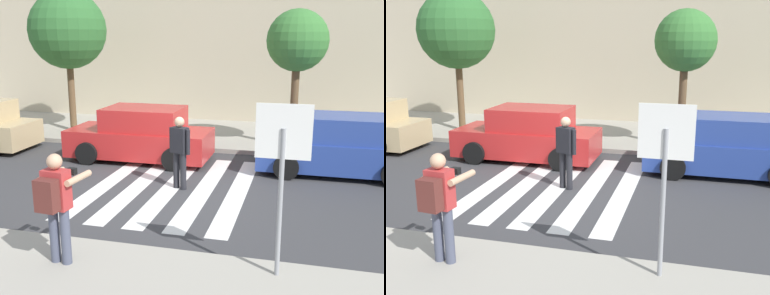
{
  "view_description": "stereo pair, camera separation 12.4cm",
  "coord_description": "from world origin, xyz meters",
  "views": [
    {
      "loc": [
        3.03,
        -9.63,
        3.52
      ],
      "look_at": [
        0.6,
        -0.2,
        1.1
      ],
      "focal_mm": 42.0,
      "sensor_mm": 36.0,
      "label": 1
    },
    {
      "loc": [
        3.15,
        -9.6,
        3.52
      ],
      "look_at": [
        0.6,
        -0.2,
        1.1
      ],
      "focal_mm": 42.0,
      "sensor_mm": 36.0,
      "label": 2
    }
  ],
  "objects": [
    {
      "name": "parked_car_red",
      "position": [
        -1.56,
        2.3,
        0.73
      ],
      "size": [
        4.1,
        1.92,
        1.55
      ],
      "color": "red",
      "rests_on": "ground"
    },
    {
      "name": "street_tree_center",
      "position": [
        2.65,
        4.48,
        3.35
      ],
      "size": [
        1.85,
        1.85,
        4.18
      ],
      "color": "brown",
      "rests_on": "sidewalk_far"
    },
    {
      "name": "street_tree_west",
      "position": [
        -5.23,
        4.98,
        3.72
      ],
      "size": [
        2.71,
        2.71,
        4.95
      ],
      "color": "brown",
      "rests_on": "sidewalk_far"
    },
    {
      "name": "pedestrian_crossing",
      "position": [
        0.22,
        0.11,
        0.97
      ],
      "size": [
        0.55,
        0.36,
        1.72
      ],
      "color": "#232328",
      "rests_on": "ground"
    },
    {
      "name": "parked_car_blue",
      "position": [
        3.94,
        2.3,
        0.73
      ],
      "size": [
        4.1,
        1.92,
        1.55
      ],
      "color": "#284293",
      "rests_on": "ground"
    },
    {
      "name": "building_facade_far",
      "position": [
        0.0,
        10.4,
        2.75
      ],
      "size": [
        56.0,
        4.0,
        5.51
      ],
      "primitive_type": "cube",
      "color": "beige",
      "rests_on": "ground"
    },
    {
      "name": "crosswalk_stripe_1",
      "position": [
        -0.8,
        0.2,
        0.0
      ],
      "size": [
        0.44,
        5.2,
        0.01
      ],
      "primitive_type": "cube",
      "color": "silver",
      "rests_on": "ground"
    },
    {
      "name": "stop_sign",
      "position": [
        2.75,
        -3.59,
        1.97
      ],
      "size": [
        0.76,
        0.08,
        2.51
      ],
      "color": "gray",
      "rests_on": "sidewalk_near"
    },
    {
      "name": "ground_plane",
      "position": [
        0.0,
        0.0,
        0.0
      ],
      "size": [
        120.0,
        120.0,
        0.0
      ],
      "primitive_type": "plane",
      "color": "#38383A"
    },
    {
      "name": "sidewalk_far",
      "position": [
        0.0,
        6.0,
        0.07
      ],
      "size": [
        60.0,
        4.8,
        0.14
      ],
      "primitive_type": "cube",
      "color": "#9E998C",
      "rests_on": "ground"
    },
    {
      "name": "crosswalk_stripe_3",
      "position": [
        0.8,
        0.2,
        0.0
      ],
      "size": [
        0.44,
        5.2,
        0.01
      ],
      "primitive_type": "cube",
      "color": "silver",
      "rests_on": "ground"
    },
    {
      "name": "crosswalk_stripe_4",
      "position": [
        1.6,
        0.2,
        0.0
      ],
      "size": [
        0.44,
        5.2,
        0.01
      ],
      "primitive_type": "cube",
      "color": "silver",
      "rests_on": "ground"
    },
    {
      "name": "crosswalk_stripe_2",
      "position": [
        0.0,
        0.2,
        0.0
      ],
      "size": [
        0.44,
        5.2,
        0.01
      ],
      "primitive_type": "cube",
      "color": "silver",
      "rests_on": "ground"
    },
    {
      "name": "crosswalk_stripe_0",
      "position": [
        -1.6,
        0.2,
        0.0
      ],
      "size": [
        0.44,
        5.2,
        0.01
      ],
      "primitive_type": "cube",
      "color": "silver",
      "rests_on": "ground"
    },
    {
      "name": "photographer_with_backpack",
      "position": [
        -0.48,
        -4.07,
        1.17
      ],
      "size": [
        0.63,
        0.88,
        1.72
      ],
      "color": "#474C60",
      "rests_on": "sidewalk_near"
    }
  ]
}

